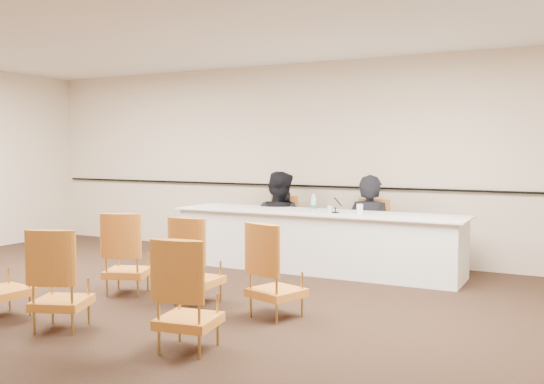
{
  "coord_description": "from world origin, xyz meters",
  "views": [
    {
      "loc": [
        4.02,
        -4.58,
        1.66
      ],
      "look_at": [
        0.2,
        2.6,
        1.09
      ],
      "focal_mm": 40.0,
      "sensor_mm": 36.0,
      "label": 1
    }
  ],
  "objects": [
    {
      "name": "wall_rail",
      "position": [
        0.0,
        3.96,
        1.1
      ],
      "size": [
        9.8,
        0.04,
        0.03
      ],
      "primitive_type": "cube",
      "color": "black",
      "rests_on": "wall_back"
    },
    {
      "name": "aud_chair_back_mid",
      "position": [
        -0.29,
        -0.62,
        0.47
      ],
      "size": [
        0.65,
        0.65,
        0.95
      ],
      "primitive_type": null,
      "rotation": [
        0.0,
        0.0,
        0.38
      ],
      "color": "orange",
      "rests_on": "ground"
    },
    {
      "name": "panelist_second",
      "position": [
        -0.2,
        3.56,
        0.44
      ],
      "size": [
        0.91,
        0.72,
        1.78
      ],
      "primitive_type": "imported",
      "rotation": [
        0.0,
        0.0,
        3.08
      ],
      "color": "black",
      "rests_on": "ground"
    },
    {
      "name": "panelist_second_chair",
      "position": [
        -0.2,
        3.56,
        0.47
      ],
      "size": [
        0.51,
        0.51,
        0.95
      ],
      "primitive_type": null,
      "rotation": [
        0.0,
        0.0,
        0.01
      ],
      "color": "orange",
      "rests_on": "ground"
    },
    {
      "name": "panelist_main_chair",
      "position": [
        1.25,
        3.58,
        0.47
      ],
      "size": [
        0.51,
        0.51,
        0.95
      ],
      "primitive_type": null,
      "rotation": [
        0.0,
        0.0,
        0.01
      ],
      "color": "orange",
      "rests_on": "ground"
    },
    {
      "name": "aud_chair_back_right",
      "position": [
        1.1,
        -0.56,
        0.47
      ],
      "size": [
        0.57,
        0.57,
        0.95
      ],
      "primitive_type": null,
      "rotation": [
        0.0,
        0.0,
        0.16
      ],
      "color": "orange",
      "rests_on": "ground"
    },
    {
      "name": "aud_chair_front_left",
      "position": [
        -0.69,
        0.73,
        0.47
      ],
      "size": [
        0.65,
        0.65,
        0.95
      ],
      "primitive_type": null,
      "rotation": [
        0.0,
        0.0,
        0.38
      ],
      "color": "orange",
      "rests_on": "ground"
    },
    {
      "name": "water_bottle",
      "position": [
        0.66,
        2.95,
        0.94
      ],
      "size": [
        0.08,
        0.08,
        0.24
      ],
      "primitive_type": null,
      "rotation": [
        0.0,
        0.0,
        0.13
      ],
      "color": "#178182",
      "rests_on": "panel_table"
    },
    {
      "name": "aud_chair_front_right",
      "position": [
        1.28,
        0.67,
        0.47
      ],
      "size": [
        0.63,
        0.63,
        0.95
      ],
      "primitive_type": null,
      "rotation": [
        0.0,
        0.0,
        -0.3
      ],
      "color": "orange",
      "rests_on": "ground"
    },
    {
      "name": "papers",
      "position": [
        1.06,
        2.97,
        0.82
      ],
      "size": [
        0.36,
        0.31,
        0.0
      ],
      "primitive_type": "cube",
      "rotation": [
        0.0,
        0.0,
        0.34
      ],
      "color": "white",
      "rests_on": "panel_table"
    },
    {
      "name": "coffee_cup",
      "position": [
        1.33,
        2.92,
        0.88
      ],
      "size": [
        0.11,
        0.11,
        0.14
      ],
      "primitive_type": "cylinder",
      "rotation": [
        0.0,
        0.0,
        0.25
      ],
      "color": "white",
      "rests_on": "panel_table"
    },
    {
      "name": "ceiling",
      "position": [
        0.0,
        0.0,
        3.0
      ],
      "size": [
        10.0,
        10.0,
        0.0
      ],
      "primitive_type": "plane",
      "rotation": [
        3.14,
        0.0,
        0.0
      ],
      "color": "silver",
      "rests_on": "ground"
    },
    {
      "name": "microphone",
      "position": [
        1.0,
        2.89,
        0.94
      ],
      "size": [
        0.12,
        0.19,
        0.25
      ],
      "primitive_type": null,
      "rotation": [
        0.0,
        0.0,
        -0.2
      ],
      "color": "black",
      "rests_on": "panel_table"
    },
    {
      "name": "drinking_glass",
      "position": [
        0.92,
        2.9,
        0.87
      ],
      "size": [
        0.08,
        0.08,
        0.1
      ],
      "primitive_type": "cylinder",
      "rotation": [
        0.0,
        0.0,
        -0.29
      ],
      "color": "silver",
      "rests_on": "panel_table"
    },
    {
      "name": "wall_back",
      "position": [
        0.0,
        4.0,
        1.5
      ],
      "size": [
        10.0,
        0.04,
        3.0
      ],
      "primitive_type": "cube",
      "color": "beige",
      "rests_on": "ground"
    },
    {
      "name": "aud_chair_front_mid",
      "position": [
        0.28,
        0.74,
        0.47
      ],
      "size": [
        0.51,
        0.51,
        0.95
      ],
      "primitive_type": null,
      "rotation": [
        0.0,
        0.0,
        0.02
      ],
      "color": "orange",
      "rests_on": "ground"
    },
    {
      "name": "panelist_main",
      "position": [
        1.25,
        3.58,
        0.37
      ],
      "size": [
        0.69,
        0.45,
        1.88
      ],
      "primitive_type": "imported",
      "rotation": [
        0.0,
        0.0,
        3.14
      ],
      "color": "black",
      "rests_on": "ground"
    },
    {
      "name": "floor",
      "position": [
        0.0,
        0.0,
        0.0
      ],
      "size": [
        10.0,
        10.0,
        0.0
      ],
      "primitive_type": "plane",
      "color": "black",
      "rests_on": "ground"
    },
    {
      "name": "panel_table",
      "position": [
        0.68,
        2.98,
        0.41
      ],
      "size": [
        4.08,
        0.98,
        0.82
      ],
      "primitive_type": null,
      "rotation": [
        0.0,
        0.0,
        0.01
      ],
      "color": "white",
      "rests_on": "ground"
    },
    {
      "name": "aud_chair_back_left",
      "position": [
        -1.13,
        -0.6,
        0.47
      ],
      "size": [
        0.56,
        0.56,
        0.95
      ],
      "primitive_type": null,
      "rotation": [
        0.0,
        0.0,
        -0.13
      ],
      "color": "orange",
      "rests_on": "ground"
    }
  ]
}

